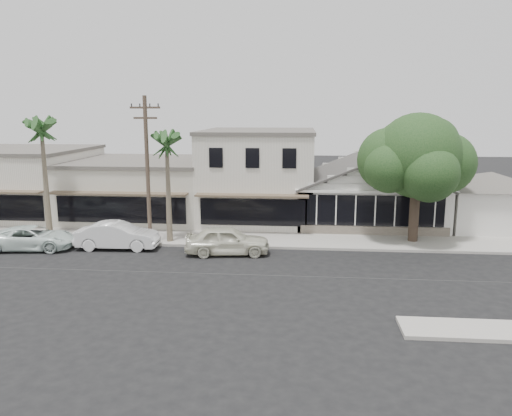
# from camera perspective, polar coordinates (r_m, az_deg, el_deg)

# --- Properties ---
(ground) EXTENTS (140.00, 140.00, 0.00)m
(ground) POSITION_cam_1_polar(r_m,az_deg,el_deg) (25.16, 4.56, -7.79)
(ground) COLOR black
(ground) RESTS_ON ground
(sidewalk_north) EXTENTS (90.00, 3.50, 0.15)m
(sidewalk_north) POSITION_cam_1_polar(r_m,az_deg,el_deg) (32.65, -9.48, -3.36)
(sidewalk_north) COLOR #9E9991
(sidewalk_north) RESTS_ON ground
(corner_shop) EXTENTS (10.40, 8.60, 5.10)m
(corner_shop) POSITION_cam_1_polar(r_m,az_deg,el_deg) (37.02, 12.64, 2.23)
(corner_shop) COLOR white
(corner_shop) RESTS_ON ground
(side_cottage) EXTENTS (6.00, 6.00, 3.00)m
(side_cottage) POSITION_cam_1_polar(r_m,az_deg,el_deg) (38.22, 25.04, 0.03)
(side_cottage) COLOR white
(side_cottage) RESTS_ON ground
(row_building_near) EXTENTS (8.00, 10.00, 6.50)m
(row_building_near) POSITION_cam_1_polar(r_m,az_deg,el_deg) (37.77, 0.34, 3.64)
(row_building_near) COLOR silver
(row_building_near) RESTS_ON ground
(row_building_midnear) EXTENTS (10.00, 10.00, 4.20)m
(row_building_midnear) POSITION_cam_1_polar(r_m,az_deg,el_deg) (39.71, -12.72, 2.05)
(row_building_midnear) COLOR silver
(row_building_midnear) RESTS_ON ground
(row_building_midfar) EXTENTS (11.00, 10.00, 5.00)m
(row_building_midfar) POSITION_cam_1_polar(r_m,az_deg,el_deg) (44.03, -25.88, 2.60)
(row_building_midfar) COLOR silver
(row_building_midfar) RESTS_ON ground
(utility_pole) EXTENTS (1.80, 0.24, 9.00)m
(utility_pole) POSITION_cam_1_polar(r_m,az_deg,el_deg) (30.62, -12.31, 4.56)
(utility_pole) COLOR brown
(utility_pole) RESTS_ON ground
(car_0) EXTENTS (5.01, 2.50, 1.64)m
(car_0) POSITION_cam_1_polar(r_m,az_deg,el_deg) (28.67, -3.30, -3.71)
(car_0) COLOR beige
(car_0) RESTS_ON ground
(car_1) EXTENTS (4.94, 1.91, 1.60)m
(car_1) POSITION_cam_1_polar(r_m,az_deg,el_deg) (30.89, -15.55, -3.05)
(car_1) COLOR white
(car_1) RESTS_ON ground
(car_2) EXTENTS (5.20, 2.81, 1.39)m
(car_2) POSITION_cam_1_polar(r_m,az_deg,el_deg) (32.51, -24.19, -3.13)
(car_2) COLOR silver
(car_2) RESTS_ON ground
(shade_tree) EXTENTS (7.24, 6.55, 8.04)m
(shade_tree) POSITION_cam_1_polar(r_m,az_deg,el_deg) (32.03, 17.78, 5.46)
(shade_tree) COLOR #423628
(shade_tree) RESTS_ON ground
(palm_east) EXTENTS (2.60, 2.60, 7.33)m
(palm_east) POSITION_cam_1_polar(r_m,az_deg,el_deg) (30.64, -10.18, 7.34)
(palm_east) COLOR #726651
(palm_east) RESTS_ON ground
(palm_mid) EXTENTS (3.31, 3.31, 8.24)m
(palm_mid) POSITION_cam_1_polar(r_m,az_deg,el_deg) (34.77, -23.33, 8.36)
(palm_mid) COLOR #726651
(palm_mid) RESTS_ON ground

